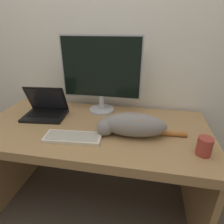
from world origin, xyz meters
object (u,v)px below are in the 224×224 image
monitor (101,73)px  external_keyboard (73,137)px  coffee_mug (204,146)px  laptop (46,110)px  cat (132,125)px

monitor → external_keyboard: bearing=-99.3°
coffee_mug → laptop: bearing=165.2°
cat → coffee_mug: size_ratio=5.52×
monitor → external_keyboard: monitor is taller
external_keyboard → coffee_mug: (0.75, -0.01, 0.04)m
cat → coffee_mug: 0.42m
laptop → external_keyboard: (0.32, -0.27, -0.04)m
cat → monitor: bearing=127.3°
monitor → laptop: size_ratio=1.88×
monitor → cat: monitor is taller
monitor → coffee_mug: (0.67, -0.45, -0.26)m
cat → coffee_mug: bearing=-19.4°
monitor → coffee_mug: size_ratio=6.02×
laptop → coffee_mug: 1.11m
coffee_mug → monitor: bearing=146.0°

